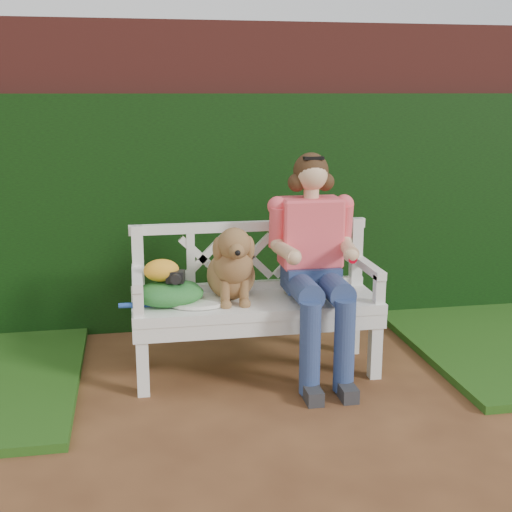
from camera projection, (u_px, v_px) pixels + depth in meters
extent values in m
plane|color=#4F2C18|center=(284.00, 424.00, 3.62)|extent=(60.00, 60.00, 0.00)
cube|color=maroon|center=(230.00, 175.00, 5.18)|extent=(10.00, 0.30, 2.20)
cube|color=#0E350A|center=(235.00, 212.00, 5.03)|extent=(10.00, 0.18, 1.70)
cube|color=black|center=(176.00, 276.00, 4.02)|extent=(0.12, 0.10, 0.07)
ellipsoid|color=orange|center=(161.00, 270.00, 4.03)|extent=(0.25, 0.23, 0.13)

